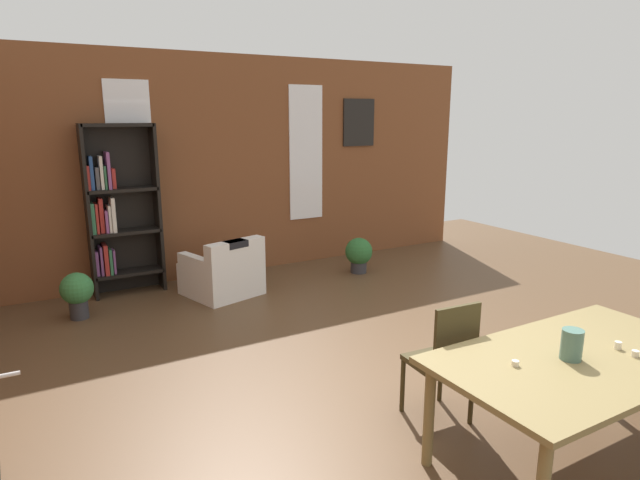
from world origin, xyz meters
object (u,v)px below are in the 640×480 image
(armchair_white, at_px, (223,274))
(dining_table, at_px, (580,366))
(vase_on_table, at_px, (572,345))
(potted_plant_by_shelf, at_px, (359,253))
(dining_chair_far_left, at_px, (445,358))
(potted_plant_corner, at_px, (77,292))
(bookshelf_tall, at_px, (117,210))

(armchair_white, bearing_deg, dining_table, -78.82)
(dining_table, relative_size, vase_on_table, 9.80)
(dining_table, relative_size, potted_plant_by_shelf, 3.74)
(dining_chair_far_left, distance_m, armchair_white, 3.60)
(armchair_white, relative_size, potted_plant_corner, 1.86)
(bookshelf_tall, distance_m, potted_plant_corner, 1.18)
(potted_plant_by_shelf, relative_size, potted_plant_corner, 0.97)
(vase_on_table, distance_m, bookshelf_tall, 5.36)
(vase_on_table, xyz_separation_m, armchair_white, (-0.75, 4.32, -0.56))
(potted_plant_by_shelf, bearing_deg, bookshelf_tall, 166.72)
(dining_chair_far_left, distance_m, bookshelf_tall, 4.57)
(armchair_white, xyz_separation_m, potted_plant_corner, (-1.69, 0.03, 0.03))
(dining_chair_far_left, bearing_deg, dining_table, -59.92)
(bookshelf_tall, height_order, potted_plant_corner, bookshelf_tall)
(potted_plant_by_shelf, bearing_deg, dining_table, -105.38)
(vase_on_table, bearing_deg, bookshelf_tall, 110.11)
(vase_on_table, relative_size, dining_chair_far_left, 0.21)
(bookshelf_tall, bearing_deg, potted_plant_by_shelf, -13.28)
(bookshelf_tall, distance_m, armchair_white, 1.53)
(dining_table, height_order, vase_on_table, vase_on_table)
(dining_chair_far_left, xyz_separation_m, potted_plant_corner, (-2.11, 3.59, -0.20))
(dining_chair_far_left, height_order, bookshelf_tall, bookshelf_tall)
(dining_chair_far_left, xyz_separation_m, potted_plant_by_shelf, (1.62, 3.53, -0.23))
(vase_on_table, height_order, potted_plant_by_shelf, vase_on_table)
(potted_plant_by_shelf, bearing_deg, potted_plant_corner, 179.13)
(potted_plant_corner, bearing_deg, vase_on_table, -60.70)
(bookshelf_tall, relative_size, potted_plant_by_shelf, 4.17)
(potted_plant_by_shelf, bearing_deg, vase_on_table, -106.71)
(vase_on_table, relative_size, armchair_white, 0.20)
(dining_table, bearing_deg, potted_plant_by_shelf, 74.62)
(armchair_white, distance_m, potted_plant_by_shelf, 2.03)
(bookshelf_tall, xyz_separation_m, potted_plant_corner, (-0.60, -0.68, -0.76))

